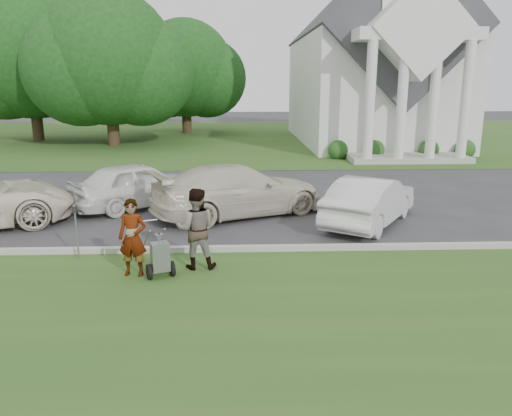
{
  "coord_description": "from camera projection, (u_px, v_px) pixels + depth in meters",
  "views": [
    {
      "loc": [
        0.03,
        -11.03,
        4.03
      ],
      "look_at": [
        0.45,
        0.0,
        1.24
      ],
      "focal_mm": 35.0,
      "sensor_mm": 36.0,
      "label": 1
    }
  ],
  "objects": [
    {
      "name": "car_d",
      "position": [
        370.0,
        201.0,
        14.44
      ],
      "size": [
        3.58,
        4.36,
        1.4
      ],
      "primitive_type": "imported",
      "rotation": [
        0.0,
        0.0,
        2.56
      ],
      "color": "silver",
      "rests_on": "ground"
    },
    {
      "name": "person_right",
      "position": [
        196.0,
        229.0,
        10.93
      ],
      "size": [
        0.89,
        0.7,
        1.8
      ],
      "primitive_type": "imported",
      "rotation": [
        0.0,
        0.0,
        3.16
      ],
      "color": "#999999",
      "rests_on": "ground"
    },
    {
      "name": "parking_meter_near",
      "position": [
        76.0,
        226.0,
        11.48
      ],
      "size": [
        0.09,
        0.09,
        1.31
      ],
      "color": "gray",
      "rests_on": "ground"
    },
    {
      "name": "tree_far",
      "position": [
        30.0,
        57.0,
        33.96
      ],
      "size": [
        11.64,
        9.2,
        10.73
      ],
      "color": "#332316",
      "rests_on": "ground"
    },
    {
      "name": "ground",
      "position": [
        237.0,
        259.0,
        11.67
      ],
      "size": [
        120.0,
        120.0,
        0.0
      ],
      "primitive_type": "plane",
      "color": "#333335",
      "rests_on": "ground"
    },
    {
      "name": "car_c",
      "position": [
        238.0,
        190.0,
        15.41
      ],
      "size": [
        5.86,
        4.35,
        1.58
      ],
      "primitive_type": "imported",
      "rotation": [
        0.0,
        0.0,
        2.02
      ],
      "color": "beige",
      "rests_on": "ground"
    },
    {
      "name": "tree_back",
      "position": [
        185.0,
        73.0,
        39.42
      ],
      "size": [
        9.61,
        7.6,
        8.89
      ],
      "color": "#332316",
      "rests_on": "ground"
    },
    {
      "name": "person_left",
      "position": [
        133.0,
        238.0,
        10.51
      ],
      "size": [
        0.66,
        0.48,
        1.67
      ],
      "primitive_type": "imported",
      "rotation": [
        0.0,
        0.0,
        -0.14
      ],
      "color": "#999999",
      "rests_on": "ground"
    },
    {
      "name": "curb",
      "position": [
        237.0,
        249.0,
        12.19
      ],
      "size": [
        80.0,
        0.18,
        0.15
      ],
      "primitive_type": "cube",
      "color": "#9E9E93",
      "rests_on": "ground"
    },
    {
      "name": "tree_left",
      "position": [
        109.0,
        64.0,
        31.42
      ],
      "size": [
        10.63,
        8.4,
        9.71
      ],
      "color": "#332316",
      "rests_on": "ground"
    },
    {
      "name": "church",
      "position": [
        372.0,
        52.0,
        32.95
      ],
      "size": [
        9.19,
        19.0,
        24.1
      ],
      "color": "white",
      "rests_on": "ground"
    },
    {
      "name": "car_b",
      "position": [
        138.0,
        185.0,
        16.41
      ],
      "size": [
        4.6,
        4.14,
        1.51
      ],
      "primitive_type": "imported",
      "rotation": [
        0.0,
        0.0,
        2.24
      ],
      "color": "white",
      "rests_on": "ground"
    },
    {
      "name": "church_lawn",
      "position": [
        236.0,
        137.0,
        37.83
      ],
      "size": [
        80.0,
        30.0,
        0.01
      ],
      "primitive_type": "cube",
      "color": "#2B541D",
      "rests_on": "ground"
    },
    {
      "name": "grass_strip",
      "position": [
        237.0,
        318.0,
        8.77
      ],
      "size": [
        80.0,
        7.0,
        0.01
      ],
      "primitive_type": "cube",
      "color": "#2B541D",
      "rests_on": "ground"
    },
    {
      "name": "striping_cart",
      "position": [
        160.0,
        258.0,
        10.49
      ],
      "size": [
        0.83,
        1.21,
        1.04
      ],
      "rotation": [
        0.0,
        0.0,
        0.37
      ],
      "color": "black",
      "rests_on": "ground"
    }
  ]
}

